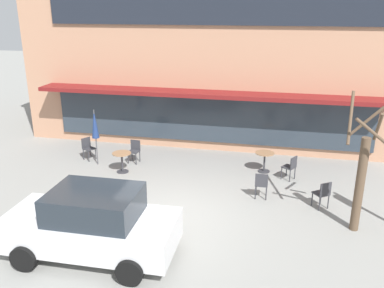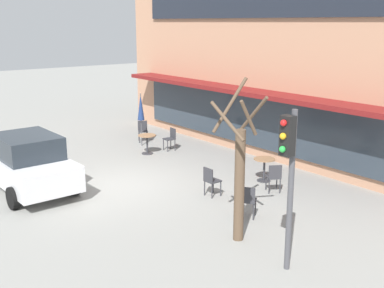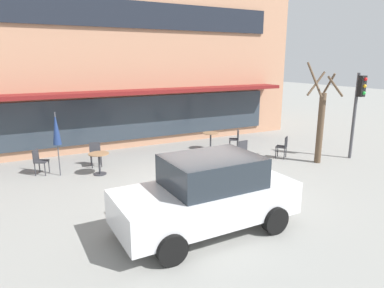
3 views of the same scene
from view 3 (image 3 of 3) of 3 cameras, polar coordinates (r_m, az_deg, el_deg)
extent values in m
plane|color=gray|center=(10.74, 2.46, -7.32)|extent=(80.00, 80.00, 0.00)
cube|color=tan|center=(19.33, -12.89, 13.79)|extent=(16.70, 8.00, 7.96)
cube|color=maroon|center=(15.04, -8.02, 8.64)|extent=(14.20, 1.10, 0.16)
cube|color=#1E232D|center=(15.56, -9.09, 20.51)|extent=(13.36, 0.10, 1.10)
cube|color=#2D3842|center=(15.65, -8.48, 4.39)|extent=(13.36, 0.10, 1.90)
cylinder|color=#333338|center=(12.38, -15.07, -4.83)|extent=(0.44, 0.44, 0.03)
cylinder|color=#333338|center=(12.27, -15.18, -3.21)|extent=(0.07, 0.07, 0.70)
cylinder|color=#99704C|center=(12.17, -15.28, -1.57)|extent=(0.70, 0.70, 0.03)
cylinder|color=#333338|center=(15.27, 3.10, -0.84)|extent=(0.44, 0.44, 0.03)
cylinder|color=#333338|center=(15.18, 3.12, 0.50)|extent=(0.07, 0.07, 0.70)
cylinder|color=#99704C|center=(15.10, 3.14, 1.84)|extent=(0.70, 0.70, 0.03)
cylinder|color=#4C4C51|center=(12.40, -21.49, -0.07)|extent=(0.04, 0.04, 2.20)
cone|color=navy|center=(12.29, -21.71, 2.42)|extent=(0.28, 0.28, 1.10)
cylinder|color=#333338|center=(13.06, -22.72, -3.50)|extent=(0.04, 0.04, 0.45)
cylinder|color=#333338|center=(12.76, -23.29, -3.95)|extent=(0.04, 0.04, 0.45)
cylinder|color=#333338|center=(13.19, -24.09, -3.47)|extent=(0.04, 0.04, 0.45)
cylinder|color=#333338|center=(12.90, -24.68, -3.91)|extent=(0.04, 0.04, 0.45)
cube|color=#333338|center=(12.91, -23.80, -2.66)|extent=(0.54, 0.54, 0.04)
cube|color=#333338|center=(12.93, -24.62, -1.71)|extent=(0.22, 0.37, 0.40)
cylinder|color=#333338|center=(13.12, -14.86, -2.80)|extent=(0.04, 0.04, 0.45)
cylinder|color=#333338|center=(13.08, -16.33, -2.94)|extent=(0.04, 0.04, 0.45)
cylinder|color=#333338|center=(13.44, -15.05, -2.41)|extent=(0.04, 0.04, 0.45)
cylinder|color=#333338|center=(13.41, -16.49, -2.55)|extent=(0.04, 0.04, 0.45)
cube|color=#333338|center=(13.20, -15.75, -1.65)|extent=(0.44, 0.44, 0.04)
cube|color=#333338|center=(13.31, -15.90, -0.55)|extent=(0.40, 0.08, 0.40)
cylinder|color=#333338|center=(13.48, 6.95, -1.98)|extent=(0.04, 0.04, 0.45)
cylinder|color=#333338|center=(13.67, 8.12, -1.79)|extent=(0.04, 0.04, 0.45)
cylinder|color=#333338|center=(13.22, 7.79, -2.33)|extent=(0.04, 0.04, 0.45)
cylinder|color=#333338|center=(13.41, 8.97, -2.13)|extent=(0.04, 0.04, 0.45)
cube|color=#333338|center=(13.38, 7.99, -1.05)|extent=(0.40, 0.40, 0.04)
cube|color=#333338|center=(13.19, 8.48, -0.30)|extent=(0.40, 0.04, 0.40)
cylinder|color=#333338|center=(15.08, 6.34, -0.27)|extent=(0.04, 0.04, 0.45)
cylinder|color=#333338|center=(15.41, 6.28, 0.04)|extent=(0.04, 0.04, 0.45)
cylinder|color=#333338|center=(15.10, 7.63, -0.28)|extent=(0.04, 0.04, 0.45)
cylinder|color=#333338|center=(15.43, 7.54, 0.02)|extent=(0.04, 0.04, 0.45)
cube|color=#333338|center=(15.20, 6.97, 0.78)|extent=(0.55, 0.55, 0.04)
cube|color=#333338|center=(15.16, 7.68, 1.58)|extent=(0.24, 0.36, 0.40)
cylinder|color=#333338|center=(14.20, 13.78, -1.47)|extent=(0.04, 0.04, 0.45)
cylinder|color=#333338|center=(14.52, 14.08, -1.15)|extent=(0.04, 0.04, 0.45)
cylinder|color=#333338|center=(14.14, 15.13, -1.63)|extent=(0.04, 0.04, 0.45)
cylinder|color=#333338|center=(14.46, 15.40, -1.30)|extent=(0.04, 0.04, 0.45)
cube|color=#333338|center=(14.27, 14.66, -0.44)|extent=(0.56, 0.56, 0.04)
cube|color=#333338|center=(14.18, 15.42, 0.35)|extent=(0.35, 0.27, 0.40)
cube|color=silver|center=(7.99, 2.32, -9.57)|extent=(4.23, 1.86, 0.76)
cube|color=#232B33|center=(7.80, 3.32, -4.49)|extent=(2.12, 1.63, 0.68)
cylinder|color=black|center=(6.91, -3.42, -17.13)|extent=(0.64, 0.23, 0.64)
cylinder|color=black|center=(8.39, -8.78, -11.40)|extent=(0.64, 0.23, 0.64)
cylinder|color=black|center=(8.21, 13.65, -12.22)|extent=(0.64, 0.23, 0.64)
cylinder|color=black|center=(9.49, 6.32, -8.24)|extent=(0.64, 0.23, 0.64)
cylinder|color=brown|center=(13.89, 20.58, 2.43)|extent=(0.24, 0.24, 2.69)
cylinder|color=brown|center=(13.86, 21.82, 9.19)|extent=(0.08, 0.54, 0.85)
cylinder|color=brown|center=(13.95, 19.98, 9.45)|extent=(0.84, 0.09, 0.90)
cylinder|color=brown|center=(13.38, 19.77, 10.07)|extent=(0.21, 0.96, 1.24)
cylinder|color=brown|center=(13.42, 22.81, 8.81)|extent=(0.99, 0.19, 0.79)
cylinder|color=#47474C|center=(15.00, 25.41, 4.15)|extent=(0.12, 0.12, 3.40)
cube|color=black|center=(14.76, 26.44, 8.62)|extent=(0.26, 0.20, 0.80)
sphere|color=red|center=(14.67, 26.97, 9.60)|extent=(0.13, 0.13, 0.13)
sphere|color=gold|center=(14.69, 26.86, 8.60)|extent=(0.13, 0.13, 0.13)
sphere|color=green|center=(14.71, 26.75, 7.59)|extent=(0.13, 0.13, 0.13)
camera|label=1|loc=(8.40, 77.83, 17.51)|focal=38.00mm
camera|label=2|loc=(18.01, 58.56, 11.10)|focal=45.00mm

